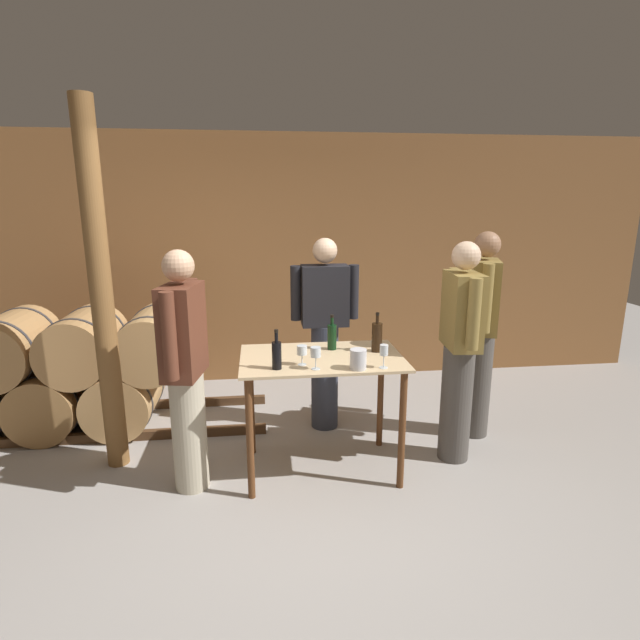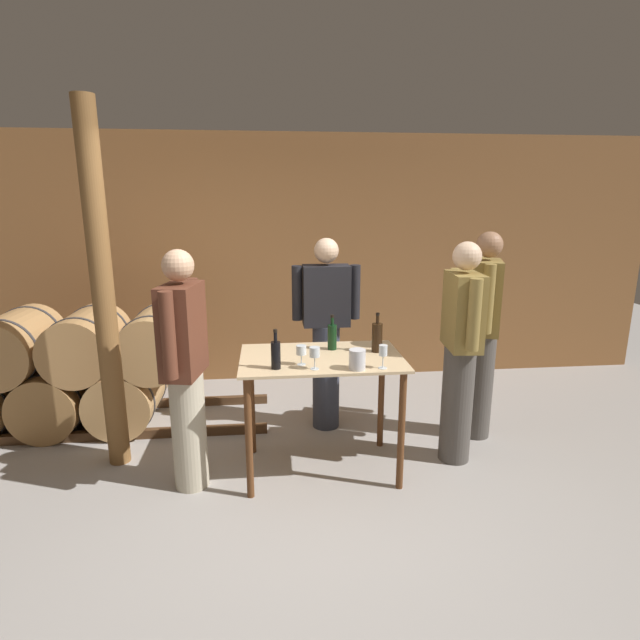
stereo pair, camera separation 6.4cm
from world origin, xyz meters
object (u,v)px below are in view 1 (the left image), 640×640
Objects in this scene: person_visitor_bearded at (325,330)px; wine_glass_near_center at (316,353)px; person_visitor_with_scarf at (460,348)px; person_visitor_near_door at (481,331)px; person_host at (185,368)px; wine_bottle_far_left at (277,354)px; wine_glass_near_right at (384,351)px; wooden_post at (101,294)px; wine_bottle_center at (377,337)px; wine_bottle_left at (332,336)px; wine_glass_near_left at (302,351)px; ice_bucket at (358,359)px.

wine_glass_near_center is at bearing -100.90° from person_visitor_bearded.
person_visitor_near_door is (0.34, 0.38, 0.03)m from person_visitor_with_scarf.
person_visitor_near_door reaches higher than person_visitor_with_scarf.
wine_glass_near_center is at bearing -9.03° from person_host.
wine_bottle_far_left reaches higher than wine_glass_near_right.
person_visitor_bearded is (-0.94, 0.70, -0.01)m from person_visitor_with_scarf.
person_visitor_bearded is 1.32m from person_visitor_near_door.
wine_bottle_far_left is 0.64m from person_host.
wooden_post reaches higher than wine_bottle_center.
wine_bottle_far_left is at bearing -159.30° from person_visitor_near_door.
person_visitor_bearded is at bearing 88.01° from wine_bottle_left.
wine_bottle_left is 1.65× the size of wine_glass_near_right.
person_host is at bearing 177.24° from wine_glass_near_left.
wine_bottle_left is (0.43, 0.40, -0.00)m from wine_bottle_far_left.
ice_bucket is (1.78, -0.58, -0.38)m from wooden_post.
wine_glass_near_right is 1.35m from person_host.
person_visitor_bearded is at bearing 166.29° from person_visitor_near_door.
wine_bottle_center is at bearing 60.06° from ice_bucket.
wooden_post reaches higher than ice_bucket.
person_host is at bearing 171.65° from ice_bucket.
wine_bottle_far_left is 1.77× the size of wine_glass_near_center.
wine_bottle_left reaches higher than wine_glass_near_center.
wine_bottle_center is at bearing 34.56° from wine_glass_near_center.
person_visitor_near_door is at bearing 2.88° from wooden_post.
person_visitor_bearded is (-0.27, 1.04, -0.12)m from wine_glass_near_right.
wooden_post is at bearing -164.70° from person_visitor_bearded.
person_visitor_with_scarf is 1.17m from person_visitor_bearded.
person_visitor_bearded reaches higher than wine_bottle_left.
wooden_post is 10.05× the size of wine_bottle_left.
person_visitor_near_door is (1.56, 0.59, -0.07)m from wine_glass_near_left.
person_host reaches higher than ice_bucket.
person_host is at bearing 170.80° from wine_bottle_far_left.
person_host is at bearing 170.97° from wine_glass_near_center.
person_visitor_with_scarf is (0.68, 0.34, -0.11)m from wine_glass_near_right.
wine_glass_near_left is at bearing -107.00° from person_visitor_bearded.
wine_bottle_center is 0.17× the size of person_visitor_near_door.
ice_bucket is (0.37, -0.13, -0.03)m from wine_glass_near_left.
wine_bottle_center is 0.63m from wine_glass_near_left.
person_host is 0.96× the size of person_visitor_near_door.
wine_bottle_left is 0.48m from ice_bucket.
wine_bottle_far_left is 1.86m from person_visitor_near_door.
ice_bucket is at bearing -7.37° from wine_bottle_far_left.
wine_glass_near_left is (-0.58, -0.24, -0.01)m from wine_bottle_center.
person_visitor_with_scarf is at bearing 21.82° from ice_bucket.
wine_glass_near_right reaches higher than wine_glass_near_left.
wine_glass_near_left is 1.24m from person_visitor_with_scarf.
person_visitor_with_scarf is (0.86, 0.34, -0.06)m from ice_bucket.
person_visitor_with_scarf is at bearing -36.41° from person_visitor_bearded.
ice_bucket is 1.40m from person_visitor_near_door.
wine_bottle_far_left is at bearing 174.55° from wine_glass_near_right.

